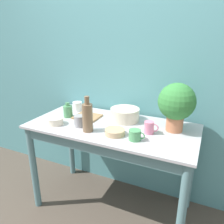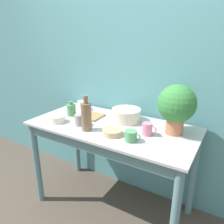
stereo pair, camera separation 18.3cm
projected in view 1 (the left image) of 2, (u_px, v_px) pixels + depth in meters
wall_back at (129, 77)px, 2.10m from camera, size 6.00×0.05×2.40m
counter_table at (111, 143)px, 1.90m from camera, size 1.43×0.69×0.86m
potted_plant at (177, 103)px, 1.69m from camera, size 0.29×0.29×0.39m
bowl_wash_large at (125, 114)px, 1.96m from camera, size 0.26×0.26×0.11m
bottle_tall at (88, 117)px, 1.72m from camera, size 0.08×0.08×0.29m
bottle_short at (68, 111)px, 2.04m from camera, size 0.08×0.08×0.14m
mug_white at (78, 106)px, 2.22m from camera, size 0.13×0.09×0.09m
mug_grey at (80, 121)px, 1.83m from camera, size 0.12×0.09×0.10m
mug_pink at (149, 127)px, 1.70m from camera, size 0.11×0.08×0.10m
mug_green at (135, 135)px, 1.59m from camera, size 0.12×0.09×0.08m
bowl_small_tan at (115, 132)px, 1.69m from camera, size 0.16×0.16×0.04m
bowl_small_cream at (55, 121)px, 1.88m from camera, size 0.13×0.13×0.06m
tray_board at (87, 117)px, 2.04m from camera, size 0.23×0.20×0.02m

